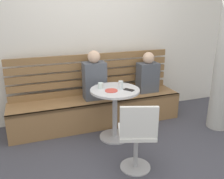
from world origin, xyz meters
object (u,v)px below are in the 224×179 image
at_px(white_chair, 137,135).
at_px(cup_glass_short, 101,86).
at_px(cafe_table, 115,104).
at_px(phone_on_table, 129,90).
at_px(plate_small, 111,91).
at_px(person_adult, 94,78).
at_px(person_child_left, 148,74).
at_px(cup_water_clear, 121,85).
at_px(booth_bench, 98,111).

relative_size(white_chair, cup_glass_short, 10.63).
bearing_deg(white_chair, cafe_table, 87.06).
bearing_deg(phone_on_table, white_chair, -142.17).
bearing_deg(phone_on_table, plate_small, 133.38).
relative_size(person_adult, person_child_left, 1.13).
relative_size(cup_water_clear, phone_on_table, 0.79).
height_order(cafe_table, phone_on_table, phone_on_table).
height_order(person_adult, plate_small, person_adult).
xyz_separation_m(cup_glass_short, phone_on_table, (0.34, -0.20, -0.04)).
xyz_separation_m(white_chair, cup_glass_short, (-0.13, 0.91, 0.32)).
bearing_deg(person_adult, plate_small, -83.27).
bearing_deg(booth_bench, cafe_table, -78.62).
relative_size(booth_bench, plate_small, 15.88).
bearing_deg(person_child_left, cup_water_clear, -142.06).
relative_size(cafe_table, cup_water_clear, 6.73).
bearing_deg(booth_bench, person_adult, 167.98).
bearing_deg(white_chair, person_adult, 94.21).
relative_size(booth_bench, phone_on_table, 19.29).
bearing_deg(cup_water_clear, person_child_left, 37.94).
distance_m(person_child_left, phone_on_table, 0.90).
xyz_separation_m(cafe_table, cup_water_clear, (0.08, -0.01, 0.28)).
bearing_deg(booth_bench, phone_on_table, -66.27).
distance_m(cup_water_clear, plate_small, 0.17).
distance_m(booth_bench, cup_glass_short, 0.70).
distance_m(cafe_table, phone_on_table, 0.30).
bearing_deg(cafe_table, person_adult, 105.00).
bearing_deg(cup_water_clear, plate_small, -163.04).
distance_m(booth_bench, plate_small, 0.77).
distance_m(cafe_table, cup_water_clear, 0.29).
bearing_deg(plate_small, cafe_table, 36.76).
distance_m(white_chair, person_child_left, 1.61).
bearing_deg(person_adult, booth_bench, -12.02).
height_order(person_adult, cup_glass_short, person_adult).
relative_size(booth_bench, person_adult, 3.57).
bearing_deg(booth_bench, person_child_left, 2.04).
height_order(person_adult, cup_water_clear, person_adult).
bearing_deg(cup_glass_short, cup_water_clear, -23.33).
xyz_separation_m(white_chair, cup_water_clear, (0.12, 0.80, 0.33)).
relative_size(person_adult, cup_water_clear, 6.88).
distance_m(white_chair, phone_on_table, 0.79).
relative_size(person_adult, phone_on_table, 5.41).
bearing_deg(white_chair, booth_bench, 92.67).
distance_m(cup_water_clear, phone_on_table, 0.13).
xyz_separation_m(booth_bench, person_child_left, (0.89, 0.03, 0.52)).
relative_size(white_chair, person_adult, 1.12).
xyz_separation_m(cup_water_clear, cup_glass_short, (-0.25, 0.11, -0.02)).
xyz_separation_m(person_adult, cup_water_clear, (0.22, -0.53, 0.02)).
bearing_deg(cup_glass_short, plate_small, -57.66).
height_order(white_chair, plate_small, white_chair).
bearing_deg(cup_glass_short, phone_on_table, -30.81).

